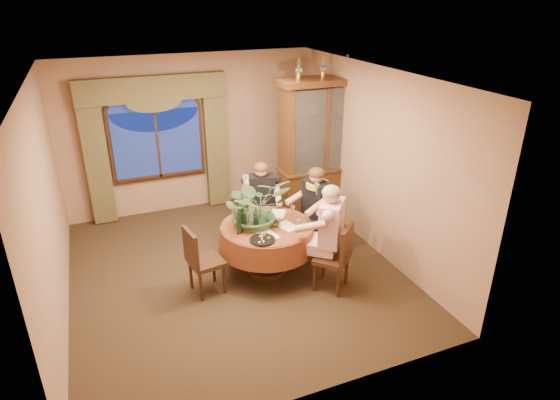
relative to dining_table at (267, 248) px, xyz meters
name	(u,v)px	position (x,y,z in m)	size (l,w,h in m)	color
floor	(234,271)	(-0.45, 0.18, -0.38)	(5.00, 5.00, 0.00)	black
wall_back	(190,134)	(-0.45, 2.68, 1.02)	(4.50, 4.50, 0.00)	#9A7255
wall_right	(373,161)	(1.80, 0.18, 1.02)	(5.00, 5.00, 0.00)	#9A7255
ceiling	(225,76)	(-0.45, 0.18, 2.42)	(5.00, 5.00, 0.00)	white
window	(158,144)	(-1.05, 2.61, 0.92)	(1.62, 0.10, 1.32)	navy
arched_transom	(153,100)	(-1.05, 2.61, 1.71)	(1.60, 0.06, 0.44)	navy
drapery_left	(96,159)	(-2.08, 2.56, 0.80)	(0.38, 0.14, 2.32)	#4C4729
drapery_right	(216,145)	(-0.02, 2.56, 0.80)	(0.38, 0.14, 2.32)	#4C4729
swag_valance	(152,88)	(-1.05, 2.53, 1.90)	(2.45, 0.16, 0.42)	#4C4729
dining_table	(267,248)	(0.00, 0.00, 0.00)	(1.38, 1.38, 0.75)	maroon
china_cabinet	(320,151)	(1.51, 1.38, 0.86)	(1.52, 0.60, 2.47)	#3B2110
oil_lamp_left	(299,68)	(1.08, 1.38, 2.27)	(0.11, 0.11, 0.34)	#A5722D
oil_lamp_center	(323,67)	(1.51, 1.38, 2.27)	(0.11, 0.11, 0.34)	#A5722D
oil_lamp_right	(347,65)	(1.94, 1.38, 2.27)	(0.11, 0.11, 0.34)	#A5722D
chair_right	(332,257)	(0.66, -0.72, 0.10)	(0.42, 0.42, 0.96)	black
chair_back_right	(322,225)	(0.96, 0.16, 0.10)	(0.42, 0.42, 0.96)	black
chair_back	(259,214)	(0.20, 0.90, 0.10)	(0.42, 0.42, 0.96)	black
chair_front_left	(206,260)	(-0.93, -0.16, 0.10)	(0.42, 0.42, 0.96)	black
person_pink	(331,236)	(0.70, -0.59, 0.36)	(0.52, 0.48, 1.47)	beige
person_back	(261,203)	(0.23, 0.85, 0.32)	(0.49, 0.45, 1.38)	black
person_scarf	(316,211)	(0.89, 0.23, 0.33)	(0.50, 0.46, 1.41)	black
stoneware_vase	(254,213)	(-0.13, 0.16, 0.51)	(0.15, 0.15, 0.27)	tan
centerpiece_plant	(255,183)	(-0.12, 0.11, 0.98)	(0.94, 1.04, 0.81)	#395731
olive_bowl	(274,224)	(0.09, -0.06, 0.40)	(0.16, 0.16, 0.05)	#455128
cheese_platter	(262,240)	(-0.21, -0.40, 0.39)	(0.34, 0.34, 0.02)	black
wine_bottle_0	(256,218)	(-0.18, -0.05, 0.54)	(0.07, 0.07, 0.33)	black
wine_bottle_1	(249,215)	(-0.23, 0.08, 0.54)	(0.07, 0.07, 0.33)	tan
wine_bottle_2	(239,222)	(-0.44, -0.09, 0.54)	(0.07, 0.07, 0.33)	black
wine_bottle_3	(235,215)	(-0.42, 0.14, 0.54)	(0.07, 0.07, 0.33)	tan
wine_bottle_4	(243,219)	(-0.35, -0.02, 0.54)	(0.07, 0.07, 0.33)	black
wine_bottle_5	(241,212)	(-0.31, 0.21, 0.54)	(0.07, 0.07, 0.33)	black
tasting_paper_0	(288,226)	(0.25, -0.15, 0.38)	(0.21, 0.30, 0.00)	white
tasting_paper_1	(278,214)	(0.27, 0.27, 0.38)	(0.21, 0.30, 0.00)	white
tasting_paper_2	(268,235)	(-0.09, -0.29, 0.38)	(0.21, 0.30, 0.00)	white
wine_glass_person_pink	(298,224)	(0.35, -0.30, 0.46)	(0.07, 0.07, 0.18)	silver
wine_glass_person_back	(264,206)	(0.12, 0.44, 0.46)	(0.07, 0.07, 0.18)	silver
wine_glass_person_scarf	(292,211)	(0.44, 0.12, 0.46)	(0.07, 0.07, 0.18)	silver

